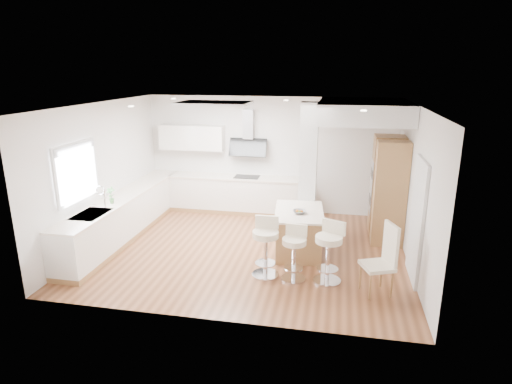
% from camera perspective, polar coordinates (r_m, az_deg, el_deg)
% --- Properties ---
extents(ground, '(6.00, 6.00, 0.00)m').
position_cam_1_polar(ground, '(8.50, -1.02, -7.64)').
color(ground, brown).
rests_on(ground, ground).
extents(ceiling, '(6.00, 5.00, 0.02)m').
position_cam_1_polar(ceiling, '(8.50, -1.02, -7.64)').
color(ceiling, silver).
rests_on(ceiling, ground).
extents(wall_back, '(6.00, 0.04, 2.80)m').
position_cam_1_polar(wall_back, '(10.43, 1.81, 4.95)').
color(wall_back, silver).
rests_on(wall_back, ground).
extents(wall_left, '(0.04, 5.00, 2.80)m').
position_cam_1_polar(wall_left, '(9.13, -19.82, 2.35)').
color(wall_left, silver).
rests_on(wall_left, ground).
extents(wall_right, '(0.04, 5.00, 2.80)m').
position_cam_1_polar(wall_right, '(7.99, 20.48, 0.38)').
color(wall_right, silver).
rests_on(wall_right, ground).
extents(skylight, '(4.10, 2.10, 0.06)m').
position_cam_1_polar(skylight, '(8.58, -5.54, 11.68)').
color(skylight, silver).
rests_on(skylight, ground).
extents(window_left, '(0.06, 1.28, 1.07)m').
position_cam_1_polar(window_left, '(8.31, -22.85, 2.81)').
color(window_left, white).
rests_on(window_left, ground).
extents(doorway_right, '(0.05, 1.00, 2.10)m').
position_cam_1_polar(doorway_right, '(7.53, 20.68, -3.76)').
color(doorway_right, '#484039').
rests_on(doorway_right, ground).
extents(counter_left, '(0.63, 4.50, 1.35)m').
position_cam_1_polar(counter_left, '(9.43, -17.00, -2.93)').
color(counter_left, '#A57846').
rests_on(counter_left, ground).
extents(counter_back, '(3.62, 0.63, 2.50)m').
position_cam_1_polar(counter_back, '(10.52, -3.39, 1.07)').
color(counter_back, '#A57846').
rests_on(counter_back, ground).
extents(pillar, '(0.35, 0.35, 2.80)m').
position_cam_1_polar(pillar, '(8.81, 6.94, 2.72)').
color(pillar, silver).
rests_on(pillar, ground).
extents(soffit, '(1.78, 2.20, 0.40)m').
position_cam_1_polar(soffit, '(9.05, 14.17, 10.42)').
color(soffit, silver).
rests_on(soffit, ground).
extents(oven_column, '(0.63, 1.21, 2.10)m').
position_cam_1_polar(oven_column, '(9.21, 17.14, 0.44)').
color(oven_column, '#A57846').
rests_on(oven_column, ground).
extents(peninsula, '(1.03, 1.45, 0.89)m').
position_cam_1_polar(peninsula, '(8.29, 5.71, -5.21)').
color(peninsula, '#A57846').
rests_on(peninsula, ground).
extents(bar_stool_a, '(0.48, 0.48, 1.03)m').
position_cam_1_polar(bar_stool_a, '(7.28, 1.30, -6.90)').
color(bar_stool_a, silver).
rests_on(bar_stool_a, ground).
extents(bar_stool_b, '(0.46, 0.46, 0.94)m').
position_cam_1_polar(bar_stool_b, '(7.20, 5.13, -7.71)').
color(bar_stool_b, silver).
rests_on(bar_stool_b, ground).
extents(bar_stool_c, '(0.62, 0.62, 1.04)m').
position_cam_1_polar(bar_stool_c, '(7.18, 9.71, -7.49)').
color(bar_stool_c, silver).
rests_on(bar_stool_c, ground).
extents(dining_chair, '(0.58, 0.58, 1.15)m').
position_cam_1_polar(dining_chair, '(7.01, 16.68, -8.27)').
color(dining_chair, beige).
rests_on(dining_chair, ground).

